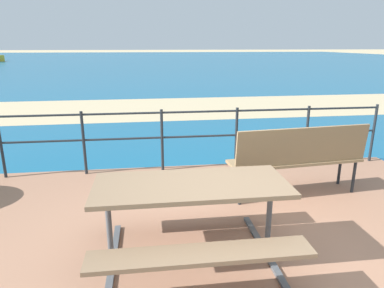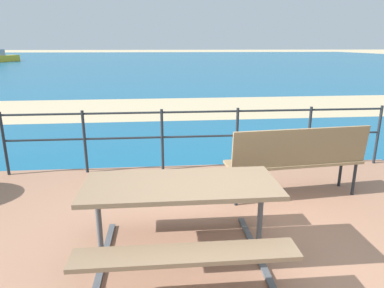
% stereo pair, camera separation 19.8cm
% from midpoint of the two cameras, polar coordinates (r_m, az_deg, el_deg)
% --- Properties ---
extents(ground_plane, '(240.00, 240.00, 0.00)m').
position_cam_midpoint_polar(ground_plane, '(3.44, 7.83, -19.23)').
color(ground_plane, tan).
extents(patio_paving, '(6.40, 5.20, 0.06)m').
position_cam_midpoint_polar(patio_paving, '(3.43, 7.85, -18.82)').
color(patio_paving, '#996B51').
rests_on(patio_paving, ground).
extents(sea_water, '(90.00, 90.00, 0.01)m').
position_cam_midpoint_polar(sea_water, '(42.77, -4.37, 13.58)').
color(sea_water, '#145B84').
rests_on(sea_water, ground).
extents(beach_strip, '(54.04, 4.58, 0.01)m').
position_cam_midpoint_polar(beach_strip, '(11.16, -1.55, 6.03)').
color(beach_strip, tan).
rests_on(beach_strip, ground).
extents(picnic_table, '(1.68, 1.39, 0.78)m').
position_cam_midpoint_polar(picnic_table, '(3.06, 0.05, -9.78)').
color(picnic_table, '#7A6047').
rests_on(picnic_table, patio_paving).
extents(park_bench, '(1.80, 0.59, 0.95)m').
position_cam_midpoint_polar(park_bench, '(4.56, 18.25, -1.89)').
color(park_bench, '#8C704C').
rests_on(park_bench, patio_paving).
extents(railing_fence, '(5.94, 0.04, 0.98)m').
position_cam_midpoint_polar(railing_fence, '(5.37, 2.38, 2.07)').
color(railing_fence, '#1E2328').
rests_on(railing_fence, patio_paving).
extents(boat_near, '(2.30, 5.62, 1.38)m').
position_cam_midpoint_polar(boat_near, '(45.92, -28.87, 12.41)').
color(boat_near, yellow).
rests_on(boat_near, sea_water).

